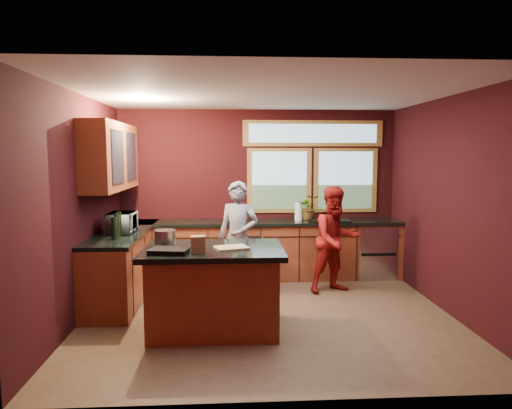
{
  "coord_description": "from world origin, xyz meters",
  "views": [
    {
      "loc": [
        -0.47,
        -5.46,
        1.98
      ],
      "look_at": [
        -0.13,
        0.4,
        1.33
      ],
      "focal_mm": 32.0,
      "sensor_mm": 36.0,
      "label": 1
    }
  ],
  "objects": [
    {
      "name": "paper_bag",
      "position": [
        -0.81,
        -0.7,
        1.03
      ],
      "size": [
        0.16,
        0.13,
        0.18
      ],
      "primitive_type": "cube",
      "rotation": [
        0.0,
        0.0,
        0.08
      ],
      "color": "brown",
      "rests_on": "island"
    },
    {
      "name": "cutting_board",
      "position": [
        -0.46,
        -0.5,
        0.95
      ],
      "size": [
        0.41,
        0.35,
        0.02
      ],
      "primitive_type": "cube",
      "rotation": [
        0.0,
        0.0,
        0.32
      ],
      "color": "tan",
      "rests_on": "island"
    },
    {
      "name": "black_tray",
      "position": [
        -1.11,
        -0.7,
        0.97
      ],
      "size": [
        0.44,
        0.34,
        0.05
      ],
      "primitive_type": "cube",
      "rotation": [
        0.0,
        0.0,
        -0.17
      ],
      "color": "black",
      "rests_on": "island"
    },
    {
      "name": "person_grey",
      "position": [
        -0.35,
        0.88,
        0.8
      ],
      "size": [
        0.69,
        0.57,
        1.61
      ],
      "primitive_type": "imported",
      "rotation": [
        0.0,
        0.0,
        -0.36
      ],
      "color": "slate",
      "rests_on": "floor"
    },
    {
      "name": "left_counter",
      "position": [
        -1.95,
        0.85,
        0.47
      ],
      "size": [
        0.64,
        2.3,
        0.93
      ],
      "color": "maroon",
      "rests_on": "floor"
    },
    {
      "name": "room_shell",
      "position": [
        -0.6,
        0.32,
        1.8
      ],
      "size": [
        4.52,
        4.02,
        2.71
      ],
      "color": "black",
      "rests_on": "ground"
    },
    {
      "name": "back_counter",
      "position": [
        0.2,
        1.7,
        0.46
      ],
      "size": [
        4.5,
        0.64,
        0.93
      ],
      "color": "maroon",
      "rests_on": "floor"
    },
    {
      "name": "stock_pot",
      "position": [
        -1.21,
        -0.3,
        1.03
      ],
      "size": [
        0.24,
        0.24,
        0.18
      ],
      "primitive_type": "cylinder",
      "color": "#ADADB1",
      "rests_on": "island"
    },
    {
      "name": "person_red",
      "position": [
        1.05,
        0.9,
        0.77
      ],
      "size": [
        0.89,
        0.79,
        1.53
      ],
      "primitive_type": "imported",
      "rotation": [
        0.0,
        0.0,
        0.33
      ],
      "color": "maroon",
      "rests_on": "floor"
    },
    {
      "name": "island",
      "position": [
        -0.66,
        -0.45,
        0.48
      ],
      "size": [
        1.55,
        1.05,
        0.95
      ],
      "color": "maroon",
      "rests_on": "floor"
    },
    {
      "name": "paper_towel",
      "position": [
        0.63,
        1.7,
        1.07
      ],
      "size": [
        0.12,
        0.12,
        0.28
      ],
      "primitive_type": "cylinder",
      "color": "white",
      "rests_on": "back_counter"
    },
    {
      "name": "microwave",
      "position": [
        -1.92,
        0.71,
        1.07
      ],
      "size": [
        0.33,
        0.49,
        0.27
      ],
      "primitive_type": "imported",
      "rotation": [
        0.0,
        0.0,
        1.57
      ],
      "color": "#999999",
      "rests_on": "left_counter"
    },
    {
      "name": "potted_plant",
      "position": [
        0.79,
        1.75,
        1.13
      ],
      "size": [
        0.36,
        0.31,
        0.4
      ],
      "primitive_type": "imported",
      "color": "#999999",
      "rests_on": "back_counter"
    },
    {
      "name": "floor",
      "position": [
        0.0,
        0.0,
        0.0
      ],
      "size": [
        4.5,
        4.5,
        0.0
      ],
      "primitive_type": "plane",
      "color": "brown",
      "rests_on": "ground"
    }
  ]
}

